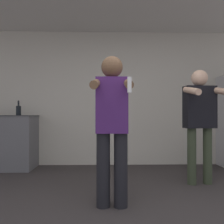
# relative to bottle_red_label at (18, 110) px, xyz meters

# --- Properties ---
(wall_back) EXTENTS (7.00, 0.06, 2.55)m
(wall_back) POSITION_rel_bottle_red_label_xyz_m (1.77, 0.32, 0.23)
(wall_back) COLOR beige
(wall_back) RESTS_ON ground_plane
(bottle_red_label) EXTENTS (0.09, 0.09, 0.26)m
(bottle_red_label) POSITION_rel_bottle_red_label_xyz_m (0.00, 0.00, 0.00)
(bottle_red_label) COLOR black
(bottle_red_label) RESTS_ON counter
(person_woman_foreground) EXTENTS (0.41, 0.54, 1.58)m
(person_woman_foreground) POSITION_rel_bottle_red_label_xyz_m (1.62, -1.89, -0.16)
(person_woman_foreground) COLOR black
(person_woman_foreground) RESTS_ON ground_plane
(person_man_side) EXTENTS (0.52, 0.53, 1.59)m
(person_man_side) POSITION_rel_bottle_red_label_xyz_m (2.86, -1.07, -0.08)
(person_man_side) COLOR #38422D
(person_man_side) RESTS_ON ground_plane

